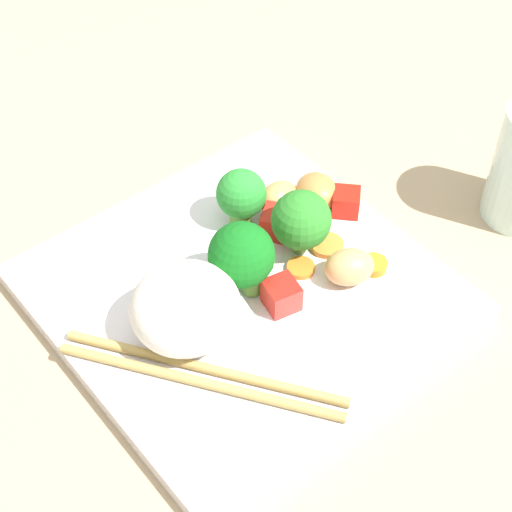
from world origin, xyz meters
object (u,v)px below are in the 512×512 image
at_px(rice_mound, 185,308).
at_px(square_plate, 242,293).
at_px(carrot_slice_2, 327,245).
at_px(broccoli_floret_2, 299,219).
at_px(chopstick_pair, 202,375).

bearing_deg(rice_mound, square_plate, -83.01).
bearing_deg(rice_mound, carrot_slice_2, -92.30).
relative_size(square_plate, broccoli_floret_2, 4.81).
bearing_deg(carrot_slice_2, chopstick_pair, 102.10).
height_order(broccoli_floret_2, carrot_slice_2, broccoli_floret_2).
xyz_separation_m(square_plate, chopstick_pair, (-0.05, 0.08, 0.01)).
xyz_separation_m(rice_mound, chopstick_pair, (-0.04, 0.02, -0.02)).
xyz_separation_m(square_plate, broccoli_floret_2, (0.00, -0.06, 0.04)).
distance_m(square_plate, chopstick_pair, 0.09).
height_order(rice_mound, carrot_slice_2, rice_mound).
height_order(carrot_slice_2, chopstick_pair, chopstick_pair).
bearing_deg(broccoli_floret_2, chopstick_pair, 109.48).
distance_m(broccoli_floret_2, carrot_slice_2, 0.04).
xyz_separation_m(broccoli_floret_2, carrot_slice_2, (-0.01, -0.02, -0.03)).
bearing_deg(broccoli_floret_2, rice_mound, 94.53).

